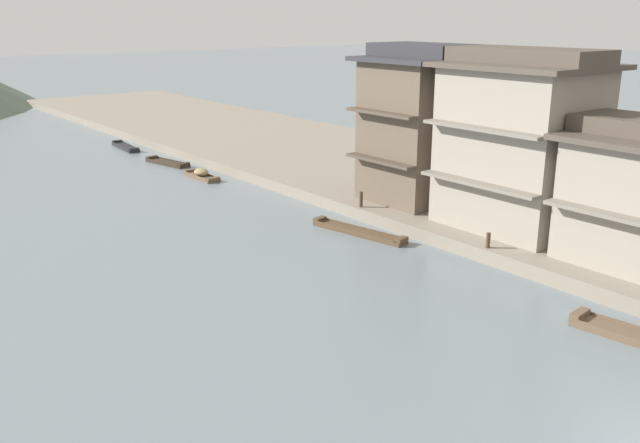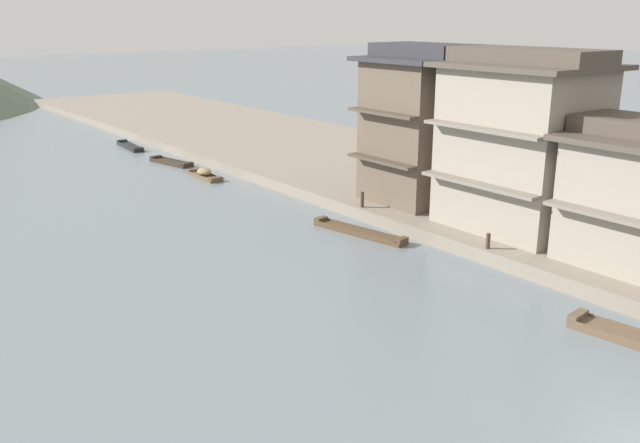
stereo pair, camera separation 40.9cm
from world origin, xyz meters
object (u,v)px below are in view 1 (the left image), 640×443
Objects in this scene: boat_moored_second at (168,163)px; boat_moored_far at (201,175)px; boat_moored_third at (631,335)px; boat_midriver_drifting at (359,232)px; mooring_post_dock_mid at (488,240)px; mooring_post_dock_far at (361,199)px; house_waterfront_narrow at (419,124)px; house_waterfront_tall at (520,141)px; boat_moored_nearest at (125,147)px.

boat_moored_far is at bearing -91.86° from boat_moored_second.
boat_midriver_drifting is (0.31, 14.90, -0.02)m from boat_moored_third.
boat_midriver_drifting is at bearing 106.34° from mooring_post_dock_mid.
mooring_post_dock_far is (2.25, -14.28, 0.86)m from boat_moored_far.
house_waterfront_narrow is at bearing -8.71° from mooring_post_dock_far.
mooring_post_dock_mid reaches higher than boat_moored_far.
house_waterfront_narrow reaches higher than boat_moored_far.
house_waterfront_narrow reaches higher than boat_midriver_drifting.
boat_moored_second is at bearing 102.19° from house_waterfront_tall.
boat_midriver_drifting is 7.06m from mooring_post_dock_mid.
boat_moored_second is 5.05× the size of mooring_post_dock_far.
mooring_post_dock_far is (-3.78, 0.58, -3.88)m from house_waterfront_narrow.
house_waterfront_tall and house_waterfront_narrow have the same top height.
boat_moored_nearest is at bearing 99.41° from house_waterfront_tall.
mooring_post_dock_far reaches higher than boat_moored_nearest.
mooring_post_dock_mid is at bearing 74.45° from boat_moored_third.
boat_moored_third is 14.90m from boat_midriver_drifting.
boat_moored_nearest is 0.55× the size of house_waterfront_narrow.
house_waterfront_narrow is (5.75, 1.51, 4.86)m from boat_midriver_drifting.
boat_moored_far is at bearing 112.08° from house_waterfront_narrow.
boat_moored_third is 12.41m from house_waterfront_tall.
boat_moored_far is (-0.19, -5.70, 0.13)m from boat_moored_second.
boat_moored_third is at bearing -105.55° from mooring_post_dock_mid.
boat_moored_nearest is 6.72× the size of mooring_post_dock_mid.
boat_midriver_drifting is (0.06, -30.19, 0.00)m from boat_moored_nearest.
boat_moored_nearest is 30.19m from boat_midriver_drifting.
house_waterfront_tall is 6.74m from house_waterfront_narrow.
mooring_post_dock_far is (1.97, 2.09, 0.98)m from boat_midriver_drifting.
boat_midriver_drifting is 7.68m from house_waterfront_narrow.
mooring_post_dock_far is (2.28, 16.99, 0.96)m from boat_moored_third.
house_waterfront_tall is at bearing -42.02° from boat_midriver_drifting.
house_waterfront_tall is (5.90, -27.30, 4.85)m from boat_moored_second.
house_waterfront_narrow reaches higher than mooring_post_dock_mid.
mooring_post_dock_mid is at bearing -84.45° from boat_moored_far.
boat_moored_far is 0.42× the size of house_waterfront_tall.
boat_moored_nearest is 29.67m from house_waterfront_narrow.
boat_moored_third is 18.15m from house_waterfront_narrow.
mooring_post_dock_mid reaches higher than boat_moored_third.
boat_moored_nearest is 8.12m from boat_moored_second.
boat_moored_far is 14.48m from mooring_post_dock_far.
boat_moored_far reaches higher than boat_moored_nearest.
boat_midriver_drifting is 0.66× the size of house_waterfront_tall.
boat_moored_third reaches higher than boat_moored_nearest.
house_waterfront_tall reaches higher than boat_moored_nearest.
house_waterfront_tall is (5.81, -5.23, 4.84)m from boat_midriver_drifting.
boat_midriver_drifting is (0.27, -16.37, -0.12)m from boat_moored_far.
boat_moored_second is 28.88m from mooring_post_dock_mid.
boat_moored_third is 0.74× the size of boat_midriver_drifting.
mooring_post_dock_far is at bearing 90.00° from mooring_post_dock_mid.
boat_moored_far reaches higher than boat_moored_second.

